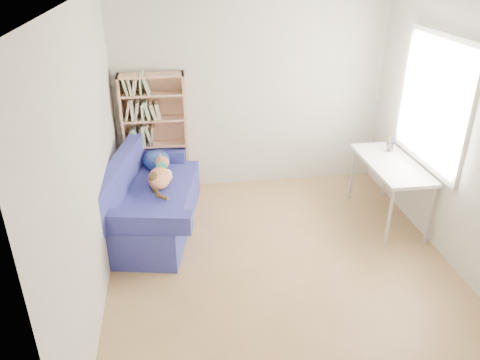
{
  "coord_description": "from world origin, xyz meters",
  "views": [
    {
      "loc": [
        -1.0,
        -3.84,
        2.96
      ],
      "look_at": [
        -0.38,
        0.36,
        0.85
      ],
      "focal_mm": 35.0,
      "sensor_mm": 36.0,
      "label": 1
    }
  ],
  "objects_px": {
    "bookshelf": "(156,141)",
    "sofa": "(150,200)",
    "desk": "(391,168)",
    "pen_cup": "(390,146)"
  },
  "relations": [
    {
      "from": "bookshelf",
      "to": "pen_cup",
      "type": "xyz_separation_m",
      "value": [
        2.81,
        -0.77,
        0.07
      ]
    },
    {
      "from": "bookshelf",
      "to": "desk",
      "type": "distance_m",
      "value": 2.92
    },
    {
      "from": "desk",
      "to": "sofa",
      "type": "bearing_deg",
      "value": 174.85
    },
    {
      "from": "sofa",
      "to": "bookshelf",
      "type": "height_order",
      "value": "bookshelf"
    },
    {
      "from": "desk",
      "to": "pen_cup",
      "type": "distance_m",
      "value": 0.38
    },
    {
      "from": "desk",
      "to": "pen_cup",
      "type": "xyz_separation_m",
      "value": [
        0.11,
        0.33,
        0.13
      ]
    },
    {
      "from": "sofa",
      "to": "bookshelf",
      "type": "distance_m",
      "value": 0.95
    },
    {
      "from": "sofa",
      "to": "desk",
      "type": "relative_size",
      "value": 1.58
    },
    {
      "from": "bookshelf",
      "to": "sofa",
      "type": "bearing_deg",
      "value": -96.13
    },
    {
      "from": "bookshelf",
      "to": "desk",
      "type": "relative_size",
      "value": 1.31
    }
  ]
}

